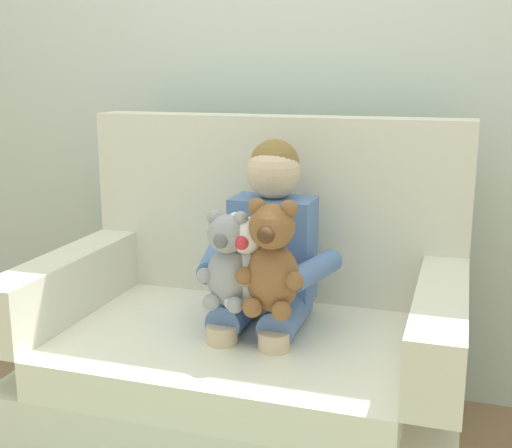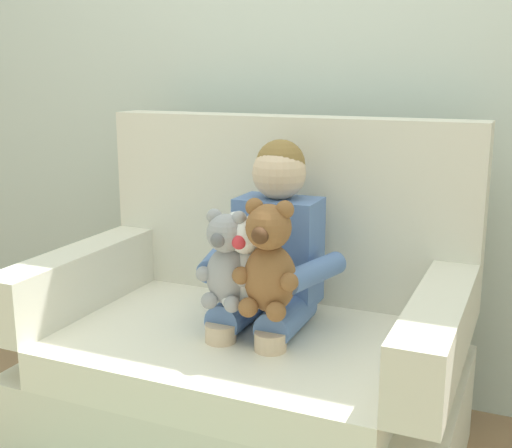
{
  "view_description": "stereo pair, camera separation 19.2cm",
  "coord_description": "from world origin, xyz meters",
  "px_view_note": "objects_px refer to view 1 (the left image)",
  "views": [
    {
      "loc": [
        0.63,
        -1.83,
        1.24
      ],
      "look_at": [
        0.06,
        -0.05,
        0.81
      ],
      "focal_mm": 46.21,
      "sensor_mm": 36.0,
      "label": 1
    },
    {
      "loc": [
        0.81,
        -1.77,
        1.24
      ],
      "look_at": [
        0.06,
        -0.05,
        0.81
      ],
      "focal_mm": 46.21,
      "sensor_mm": 36.0,
      "label": 2
    }
  ],
  "objects_px": {
    "plush_grey": "(228,263)",
    "seated_child": "(267,259)",
    "armchair": "(249,356)",
    "plush_white": "(248,263)",
    "plush_brown": "(272,261)"
  },
  "relations": [
    {
      "from": "armchair",
      "to": "plush_grey",
      "type": "distance_m",
      "value": 0.4
    },
    {
      "from": "armchair",
      "to": "plush_white",
      "type": "relative_size",
      "value": 4.7
    },
    {
      "from": "seated_child",
      "to": "plush_brown",
      "type": "xyz_separation_m",
      "value": [
        0.07,
        -0.18,
        0.05
      ]
    },
    {
      "from": "seated_child",
      "to": "plush_brown",
      "type": "height_order",
      "value": "seated_child"
    },
    {
      "from": "plush_grey",
      "to": "seated_child",
      "type": "bearing_deg",
      "value": 86.16
    },
    {
      "from": "plush_grey",
      "to": "plush_white",
      "type": "bearing_deg",
      "value": 40.89
    },
    {
      "from": "plush_white",
      "to": "plush_grey",
      "type": "relative_size",
      "value": 0.97
    },
    {
      "from": "seated_child",
      "to": "plush_grey",
      "type": "relative_size",
      "value": 2.84
    },
    {
      "from": "plush_white",
      "to": "plush_grey",
      "type": "distance_m",
      "value": 0.06
    },
    {
      "from": "seated_child",
      "to": "plush_grey",
      "type": "distance_m",
      "value": 0.19
    },
    {
      "from": "plush_white",
      "to": "seated_child",
      "type": "bearing_deg",
      "value": 74.56
    },
    {
      "from": "armchair",
      "to": "plush_white",
      "type": "distance_m",
      "value": 0.39
    },
    {
      "from": "armchair",
      "to": "plush_brown",
      "type": "height_order",
      "value": "armchair"
    },
    {
      "from": "seated_child",
      "to": "plush_white",
      "type": "relative_size",
      "value": 2.93
    },
    {
      "from": "armchair",
      "to": "plush_white",
      "type": "bearing_deg",
      "value": -72.6
    }
  ]
}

